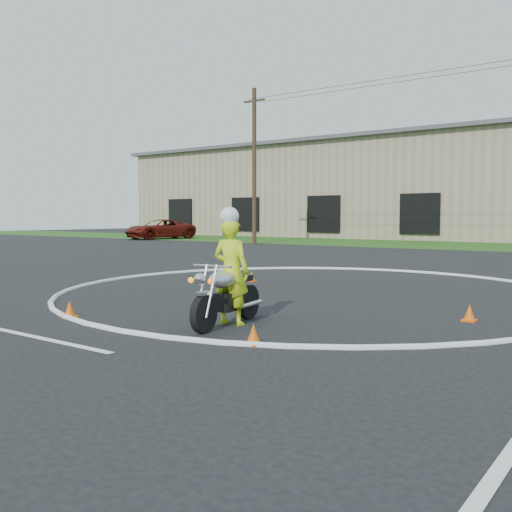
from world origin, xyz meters
The scene contains 6 objects.
ground centered at (0.00, 0.00, 0.00)m, with size 120.00×120.00×0.00m, color black.
course_markings centered at (2.17, 4.35, 0.01)m, with size 19.05×19.05×0.12m.
primary_motorcycle centered at (1.01, -1.60, 0.52)m, with size 0.71×2.02×1.06m.
rider_primary_grp centered at (1.01, -1.47, 0.95)m, with size 0.70×0.51×1.97m.
pickup_grp centered at (-26.11, 23.38, 0.78)m, with size 3.95×6.12×1.57m.
warehouse centered at (-18.00, 39.99, 4.16)m, with size 41.00×17.00×8.30m.
Camera 1 is at (6.92, -8.87, 1.82)m, focal length 40.00 mm.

